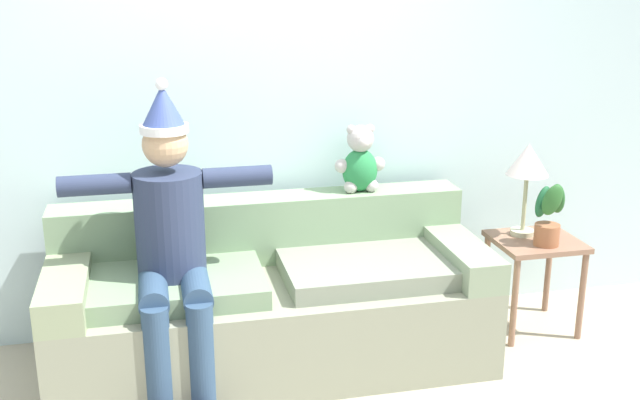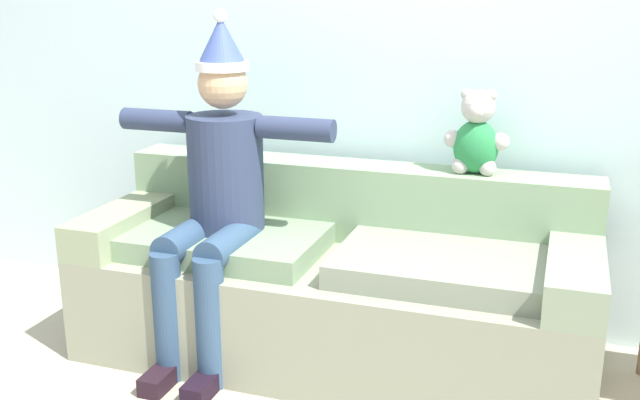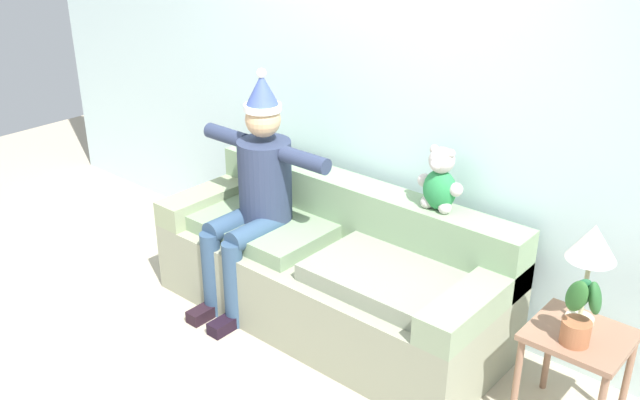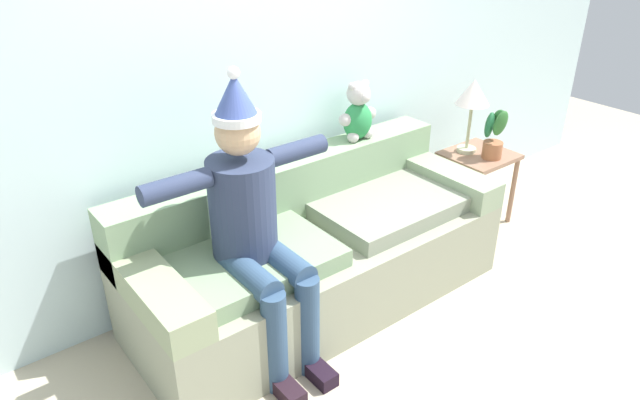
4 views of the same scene
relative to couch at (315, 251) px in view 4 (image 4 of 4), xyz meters
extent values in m
plane|color=#B4A78D|center=(0.00, -1.02, -0.34)|extent=(10.00, 10.00, 0.00)
cube|color=silver|center=(0.00, 0.53, 1.01)|extent=(7.00, 0.10, 2.70)
cube|color=gray|center=(0.00, -0.04, -0.10)|extent=(2.26, 0.89, 0.47)
cube|color=gray|center=(0.00, 0.28, 0.32)|extent=(2.26, 0.24, 0.36)
cube|color=gray|center=(-1.02, -0.04, 0.22)|extent=(0.22, 0.89, 0.16)
cube|color=gray|center=(1.02, -0.04, 0.22)|extent=(0.22, 0.89, 0.16)
cube|color=gray|center=(-0.51, -0.09, 0.19)|extent=(0.90, 0.62, 0.10)
cube|color=gray|center=(0.51, -0.09, 0.19)|extent=(0.90, 0.62, 0.10)
cylinder|color=#2C3652|center=(-0.50, -0.06, 0.50)|extent=(0.34, 0.34, 0.52)
sphere|color=tan|center=(-0.50, -0.06, 0.90)|extent=(0.22, 0.22, 0.22)
cylinder|color=white|center=(-0.50, -0.06, 0.97)|extent=(0.23, 0.23, 0.04)
cone|color=#3C4F93|center=(-0.50, -0.06, 1.08)|extent=(0.21, 0.21, 0.20)
sphere|color=white|center=(-0.50, -0.06, 1.18)|extent=(0.06, 0.06, 0.06)
cylinder|color=#2F4966|center=(-0.60, -0.26, 0.24)|extent=(0.14, 0.40, 0.14)
cylinder|color=#2F4966|center=(-0.60, -0.46, -0.05)|extent=(0.13, 0.13, 0.57)
cube|color=black|center=(-0.60, -0.54, -0.30)|extent=(0.10, 0.24, 0.08)
cylinder|color=#2F4966|center=(-0.40, -0.26, 0.24)|extent=(0.14, 0.40, 0.14)
cylinder|color=#2F4966|center=(-0.40, -0.46, -0.05)|extent=(0.13, 0.13, 0.57)
cube|color=black|center=(-0.40, -0.54, -0.30)|extent=(0.10, 0.24, 0.08)
cylinder|color=#2C3652|center=(-0.84, -0.06, 0.72)|extent=(0.34, 0.10, 0.10)
cylinder|color=#2C3652|center=(-0.16, -0.06, 0.72)|extent=(0.34, 0.10, 0.10)
ellipsoid|color=#298646|center=(0.56, 0.28, 0.62)|extent=(0.20, 0.16, 0.24)
sphere|color=beige|center=(0.56, 0.28, 0.80)|extent=(0.15, 0.15, 0.15)
sphere|color=beige|center=(0.56, 0.22, 0.79)|extent=(0.07, 0.07, 0.07)
sphere|color=beige|center=(0.51, 0.28, 0.85)|extent=(0.05, 0.05, 0.05)
sphere|color=beige|center=(0.61, 0.28, 0.85)|extent=(0.05, 0.05, 0.05)
sphere|color=beige|center=(0.46, 0.28, 0.65)|extent=(0.08, 0.08, 0.08)
sphere|color=beige|center=(0.50, 0.25, 0.53)|extent=(0.08, 0.08, 0.08)
sphere|color=beige|center=(0.67, 0.28, 0.65)|extent=(0.08, 0.08, 0.08)
sphere|color=beige|center=(0.62, 0.25, 0.53)|extent=(0.08, 0.08, 0.08)
cube|color=#8C654F|center=(1.55, 0.04, 0.20)|extent=(0.47, 0.44, 0.03)
cylinder|color=#8C654F|center=(1.34, -0.15, -0.08)|extent=(0.04, 0.04, 0.52)
cylinder|color=#8C654F|center=(1.75, -0.15, -0.08)|extent=(0.04, 0.04, 0.52)
cylinder|color=#8C654F|center=(1.34, 0.23, -0.08)|extent=(0.04, 0.04, 0.52)
cylinder|color=#8C654F|center=(1.75, 0.23, -0.08)|extent=(0.04, 0.04, 0.52)
cylinder|color=#B9BA98|center=(1.50, 0.12, 0.23)|extent=(0.14, 0.14, 0.03)
cylinder|color=#B9BA8D|center=(1.50, 0.12, 0.41)|extent=(0.02, 0.02, 0.33)
cone|color=silver|center=(1.50, 0.12, 0.67)|extent=(0.24, 0.24, 0.18)
cylinder|color=#A15F3C|center=(1.55, -0.06, 0.28)|extent=(0.14, 0.14, 0.12)
ellipsoid|color=#285F2B|center=(1.61, -0.04, 0.48)|extent=(0.11, 0.15, 0.20)
ellipsoid|color=#1D5B33|center=(1.53, -0.02, 0.46)|extent=(0.16, 0.11, 0.20)
ellipsoid|color=#2A6128|center=(1.54, -0.10, 0.49)|extent=(0.16, 0.10, 0.20)
camera|label=1|loc=(-0.57, -3.71, 1.71)|focal=43.05mm
camera|label=2|loc=(0.93, -2.97, 1.29)|focal=41.17mm
camera|label=3|loc=(2.47, -2.98, 2.23)|focal=39.85mm
camera|label=4|loc=(-1.79, -2.34, 1.89)|focal=32.79mm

